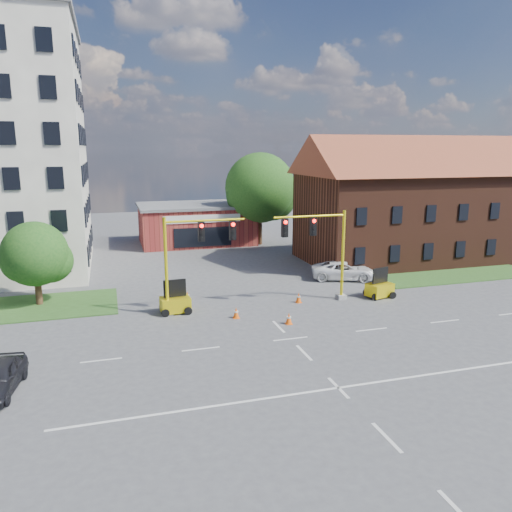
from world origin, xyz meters
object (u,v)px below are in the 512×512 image
object	(u,v)px
trailer_west	(175,303)
trailer_east	(380,288)
pickup_white	(344,271)
signal_mast_east	(321,245)
signal_mast_west	(192,253)

from	to	relation	value
trailer_west	trailer_east	size ratio (longest dim) A/B	1.03
pickup_white	trailer_east	bearing A→B (deg)	-157.56
signal_mast_east	pickup_white	bearing A→B (deg)	48.80
trailer_east	pickup_white	size ratio (longest dim) A/B	0.39
signal_mast_west	trailer_east	distance (m)	13.55
signal_mast_east	trailer_west	distance (m)	10.37
signal_mast_east	trailer_east	xyz separation A→B (m)	(4.43, -0.35, -3.29)
signal_mast_east	pickup_white	size ratio (longest dim) A/B	1.21
signal_mast_east	trailer_east	world-z (taller)	signal_mast_east
signal_mast_east	trailer_west	xyz separation A→B (m)	(-9.84, 0.30, -3.27)
trailer_west	signal_mast_east	bearing A→B (deg)	-5.76
trailer_east	trailer_west	bearing A→B (deg)	162.00
signal_mast_west	trailer_west	bearing A→B (deg)	165.16
signal_mast_west	trailer_east	size ratio (longest dim) A/B	3.06
signal_mast_east	trailer_west	world-z (taller)	signal_mast_east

